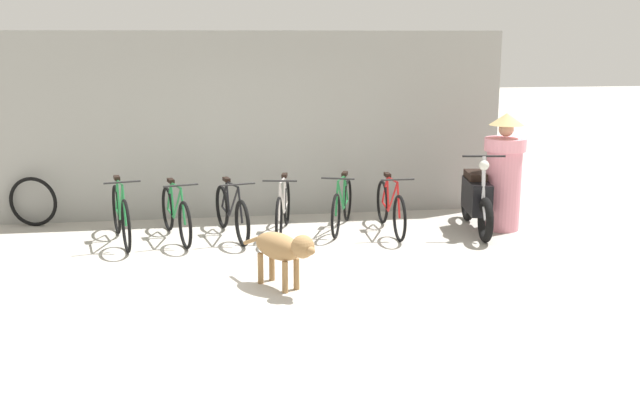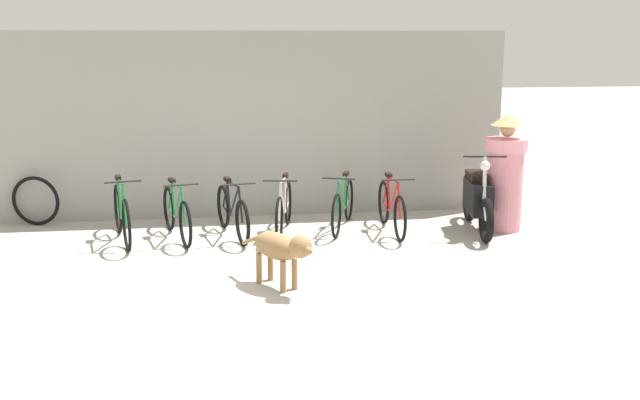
% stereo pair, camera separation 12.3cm
% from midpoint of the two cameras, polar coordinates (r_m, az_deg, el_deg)
% --- Properties ---
extents(ground_plane, '(60.00, 60.00, 0.00)m').
position_cam_midpoint_polar(ground_plane, '(8.67, -3.94, -5.80)').
color(ground_plane, '#ADA89E').
extents(shop_wall_back, '(7.61, 0.20, 2.78)m').
position_cam_midpoint_polar(shop_wall_back, '(11.39, -5.30, 5.73)').
color(shop_wall_back, gray).
rests_on(shop_wall_back, ground).
extents(bicycle_0, '(0.52, 1.65, 0.90)m').
position_cam_midpoint_polar(bicycle_0, '(10.29, -15.26, -1.15)').
color(bicycle_0, black).
rests_on(bicycle_0, ground).
extents(bicycle_1, '(0.56, 1.60, 0.82)m').
position_cam_midpoint_polar(bicycle_1, '(10.31, -11.26, -1.10)').
color(bicycle_1, black).
rests_on(bicycle_1, ground).
extents(bicycle_2, '(0.53, 1.63, 0.81)m').
position_cam_midpoint_polar(bicycle_2, '(10.32, -7.08, -0.98)').
color(bicycle_2, black).
rests_on(bicycle_2, ground).
extents(bicycle_3, '(0.50, 1.71, 0.84)m').
position_cam_midpoint_polar(bicycle_3, '(10.38, -3.17, -0.72)').
color(bicycle_3, black).
rests_on(bicycle_3, ground).
extents(bicycle_4, '(0.63, 1.57, 0.81)m').
position_cam_midpoint_polar(bicycle_4, '(10.65, 1.35, -0.43)').
color(bicycle_4, black).
rests_on(bicycle_4, ground).
extents(bicycle_5, '(0.46, 1.65, 0.83)m').
position_cam_midpoint_polar(bicycle_5, '(10.53, 5.07, -0.60)').
color(bicycle_5, black).
rests_on(bicycle_5, ground).
extents(motorcycle, '(0.58, 1.81, 1.14)m').
position_cam_midpoint_polar(motorcycle, '(10.73, 11.52, 0.03)').
color(motorcycle, black).
rests_on(motorcycle, ground).
extents(stray_dog, '(0.77, 1.03, 0.67)m').
position_cam_midpoint_polar(stray_dog, '(8.13, -3.28, -3.68)').
color(stray_dog, '#997247').
rests_on(stray_dog, ground).
extents(person_in_robes, '(0.82, 0.82, 1.66)m').
position_cam_midpoint_polar(person_in_robes, '(10.83, 13.52, 2.12)').
color(person_in_robes, pink).
rests_on(person_in_robes, ground).
extents(spare_tire_left, '(0.72, 0.24, 0.73)m').
position_cam_midpoint_polar(spare_tire_left, '(11.58, -21.30, -0.12)').
color(spare_tire_left, black).
rests_on(spare_tire_left, ground).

